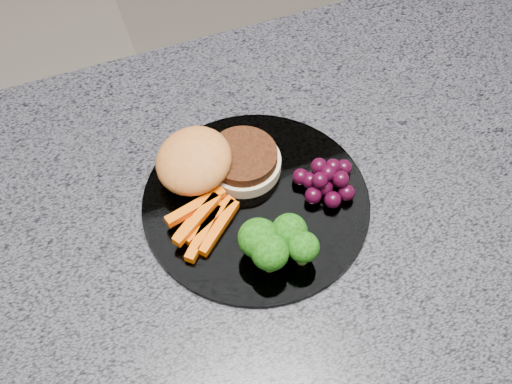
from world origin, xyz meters
The scene contains 7 objects.
island_cabinet centered at (0.00, 0.00, 0.43)m, with size 1.20×0.60×0.86m, color brown.
countertop centered at (0.00, 0.00, 0.88)m, with size 1.20×0.60×0.04m, color #46454F.
plate centered at (-0.05, 0.02, 0.90)m, with size 0.26×0.26×0.01m, color white.
burger centered at (-0.09, 0.07, 0.93)m, with size 0.15×0.10×0.05m.
carrot_sticks centered at (-0.12, 0.01, 0.91)m, with size 0.09×0.08×0.02m.
broccoli centered at (-0.06, -0.05, 0.94)m, with size 0.08×0.06×0.05m.
grape_bunch centered at (0.03, 0.01, 0.92)m, with size 0.07×0.06×0.03m.
Camera 1 is at (-0.21, -0.40, 1.58)m, focal length 50.00 mm.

